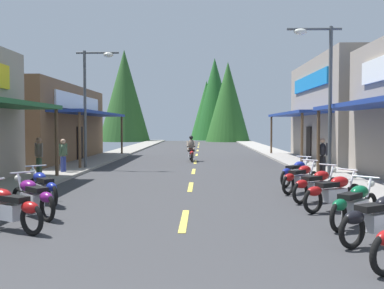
{
  "coord_description": "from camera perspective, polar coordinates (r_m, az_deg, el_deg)",
  "views": [
    {
      "loc": [
        0.41,
        -1.88,
        2.15
      ],
      "look_at": [
        -0.12,
        20.98,
        1.19
      ],
      "focal_mm": 41.47,
      "sensor_mm": 36.0,
      "label": 1
    }
  ],
  "objects": [
    {
      "name": "ground",
      "position": [
        25.2,
        0.39,
        -2.6
      ],
      "size": [
        9.81,
        76.43,
        0.1
      ],
      "primitive_type": "cube",
      "color": "#38383A"
    },
    {
      "name": "sidewalk_left",
      "position": [
        25.99,
        -13.0,
        -2.26
      ],
      "size": [
        2.22,
        76.43,
        0.12
      ],
      "primitive_type": "cube",
      "color": "gray",
      "rests_on": "ground"
    },
    {
      "name": "sidewalk_right",
      "position": [
        25.8,
        13.89,
        -2.3
      ],
      "size": [
        2.22,
        76.43,
        0.12
      ],
      "primitive_type": "cube",
      "color": "#9E9991",
      "rests_on": "ground"
    },
    {
      "name": "centerline_dashes",
      "position": [
        29.79,
        0.54,
        -1.71
      ],
      "size": [
        0.16,
        53.63,
        0.01
      ],
      "color": "#E0C64C",
      "rests_on": "ground"
    },
    {
      "name": "storefront_left_far",
      "position": [
        29.44,
        -22.63,
        2.51
      ],
      "size": [
        10.7,
        12.89,
        4.58
      ],
      "color": "brown",
      "rests_on": "ground"
    },
    {
      "name": "storefront_right_far",
      "position": [
        29.77,
        21.82,
        4.11
      ],
      "size": [
        9.22,
        11.64,
        6.24
      ],
      "color": "gray",
      "rests_on": "ground"
    },
    {
      "name": "streetlamp_left",
      "position": [
        22.22,
        -12.81,
        6.63
      ],
      "size": [
        2.07,
        0.3,
        5.79
      ],
      "color": "#474C51",
      "rests_on": "ground"
    },
    {
      "name": "streetlamp_right",
      "position": [
        17.81,
        16.38,
        7.92
      ],
      "size": [
        2.07,
        0.3,
        5.94
      ],
      "color": "#474C51",
      "rests_on": "ground"
    },
    {
      "name": "motorcycle_parked_right_1",
      "position": [
        8.87,
        22.95,
        -8.58
      ],
      "size": [
        1.88,
        1.2,
        1.04
      ],
      "rotation": [
        0.0,
        0.0,
        0.55
      ],
      "color": "black",
      "rests_on": "ground"
    },
    {
      "name": "motorcycle_parked_right_2",
      "position": [
        10.15,
        20.19,
        -7.16
      ],
      "size": [
        1.56,
        1.61,
        1.04
      ],
      "rotation": [
        0.0,
        0.0,
        0.8
      ],
      "color": "black",
      "rests_on": "ground"
    },
    {
      "name": "motorcycle_parked_right_3",
      "position": [
        11.82,
        17.72,
        -5.79
      ],
      "size": [
        1.86,
        1.24,
        1.04
      ],
      "rotation": [
        0.0,
        0.0,
        0.57
      ],
      "color": "black",
      "rests_on": "ground"
    },
    {
      "name": "motorcycle_parked_right_4",
      "position": [
        13.13,
        15.73,
        -4.95
      ],
      "size": [
        1.72,
        1.43,
        1.04
      ],
      "rotation": [
        0.0,
        0.0,
        0.68
      ],
      "color": "black",
      "rests_on": "ground"
    },
    {
      "name": "motorcycle_parked_right_5",
      "position": [
        14.73,
        13.82,
        -4.14
      ],
      "size": [
        1.56,
        1.61,
        1.04
      ],
      "rotation": [
        0.0,
        0.0,
        0.8
      ],
      "color": "black",
      "rests_on": "ground"
    },
    {
      "name": "motorcycle_parked_right_6",
      "position": [
        16.41,
        13.27,
        -3.46
      ],
      "size": [
        1.49,
        1.67,
        1.04
      ],
      "rotation": [
        0.0,
        0.0,
        0.85
      ],
      "color": "black",
      "rests_on": "ground"
    },
    {
      "name": "motorcycle_parked_left_0",
      "position": [
        9.87,
        -22.57,
        -7.47
      ],
      "size": [
        1.9,
        1.16,
        1.04
      ],
      "rotation": [
        0.0,
        0.0,
        2.62
      ],
      "color": "black",
      "rests_on": "ground"
    },
    {
      "name": "motorcycle_parked_left_1",
      "position": [
        11.14,
        -19.8,
        -6.31
      ],
      "size": [
        1.62,
        1.55,
        1.04
      ],
      "rotation": [
        0.0,
        0.0,
        2.38
      ],
      "color": "black",
      "rests_on": "ground"
    },
    {
      "name": "motorcycle_parked_left_2",
      "position": [
        12.87,
        -18.67,
        -5.13
      ],
      "size": [
        1.43,
        1.72,
        1.04
      ],
      "rotation": [
        0.0,
        0.0,
        2.26
      ],
      "color": "black",
      "rests_on": "ground"
    },
    {
      "name": "rider_cruising_lead",
      "position": [
        26.83,
        -0.12,
        -0.78
      ],
      "size": [
        0.61,
        2.14,
        1.57
      ],
      "rotation": [
        0.0,
        0.0,
        1.66
      ],
      "color": "black",
      "rests_on": "ground"
    },
    {
      "name": "pedestrian_by_shop",
      "position": [
        20.41,
        -16.23,
        -1.18
      ],
      "size": [
        0.35,
        0.55,
        1.57
      ],
      "rotation": [
        0.0,
        0.0,
        5.99
      ],
      "color": "#333F8C",
      "rests_on": "ground"
    },
    {
      "name": "pedestrian_browsing",
      "position": [
        20.37,
        16.44,
        -1.11
      ],
      "size": [
        0.42,
        0.48,
        1.62
      ],
      "rotation": [
        0.0,
        0.0,
        0.62
      ],
      "color": "black",
      "rests_on": "ground"
    },
    {
      "name": "pedestrian_waiting",
      "position": [
        19.06,
        -19.09,
        -1.25
      ],
      "size": [
        0.46,
        0.43,
        1.69
      ],
      "rotation": [
        0.0,
        0.0,
        0.87
      ],
      "color": "#3F593F",
      "rests_on": "ground"
    },
    {
      "name": "treeline_backdrop",
      "position": [
        64.26,
        -0.68,
        5.75
      ],
      "size": [
        20.95,
        13.18,
        12.69
      ],
      "color": "#205C23",
      "rests_on": "ground"
    }
  ]
}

